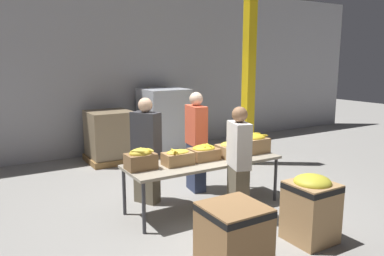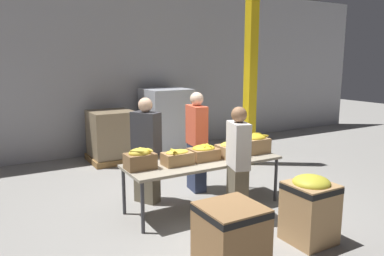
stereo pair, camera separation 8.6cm
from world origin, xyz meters
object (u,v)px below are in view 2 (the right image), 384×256
at_px(banana_box_0, 140,158).
at_px(banana_box_3, 232,149).
at_px(banana_box_1, 177,157).
at_px(volunteer_1, 238,165).
at_px(banana_box_4, 255,143).
at_px(volunteer_2, 197,142).
at_px(sorting_table, 203,164).
at_px(volunteer_0, 146,151).
at_px(donation_bin_1, 310,207).
at_px(support_pillar, 251,70).
at_px(pallet_stack_0, 166,122).
at_px(donation_bin_0, 231,235).
at_px(banana_box_2, 204,152).
at_px(pallet_stack_1, 112,137).

xyz_separation_m(banana_box_0, banana_box_3, (1.47, -0.10, -0.02)).
xyz_separation_m(banana_box_1, volunteer_1, (0.63, -0.59, -0.05)).
bearing_deg(banana_box_4, volunteer_2, 132.60).
bearing_deg(sorting_table, volunteer_0, 135.19).
height_order(sorting_table, volunteer_1, volunteer_1).
xyz_separation_m(donation_bin_1, support_pillar, (1.56, 3.17, 1.55)).
distance_m(volunteer_1, donation_bin_1, 1.10).
bearing_deg(banana_box_0, banana_box_4, -2.09).
xyz_separation_m(banana_box_3, volunteer_1, (-0.30, -0.56, -0.07)).
height_order(banana_box_1, pallet_stack_0, pallet_stack_0).
distance_m(donation_bin_1, pallet_stack_0, 4.93).
bearing_deg(donation_bin_0, pallet_stack_0, 71.65).
xyz_separation_m(banana_box_2, donation_bin_0, (-0.65, -1.61, -0.48)).
xyz_separation_m(banana_box_1, volunteer_0, (-0.20, 0.65, -0.03)).
distance_m(sorting_table, support_pillar, 2.96).
height_order(banana_box_1, donation_bin_1, banana_box_1).
bearing_deg(banana_box_4, banana_box_0, 177.91).
xyz_separation_m(banana_box_0, banana_box_4, (1.95, -0.07, 0.01)).
xyz_separation_m(banana_box_0, pallet_stack_0, (1.98, 3.26, -0.12)).
xyz_separation_m(banana_box_3, pallet_stack_1, (-0.85, 3.29, -0.31)).
height_order(banana_box_2, banana_box_4, banana_box_4).
distance_m(volunteer_2, support_pillar, 2.33).
bearing_deg(banana_box_3, donation_bin_1, -87.02).
bearing_deg(support_pillar, donation_bin_1, -116.21).
bearing_deg(donation_bin_0, support_pillar, 49.08).
bearing_deg(banana_box_4, sorting_table, 179.71).
distance_m(banana_box_0, pallet_stack_0, 3.82).
xyz_separation_m(volunteer_0, donation_bin_1, (1.21, -2.21, -0.37)).
distance_m(volunteer_2, pallet_stack_0, 2.70).
bearing_deg(volunteer_2, pallet_stack_1, -157.43).
bearing_deg(banana_box_3, pallet_stack_0, 81.26).
relative_size(banana_box_1, volunteer_2, 0.25).
distance_m(support_pillar, pallet_stack_0, 2.40).
relative_size(banana_box_0, banana_box_1, 0.96).
bearing_deg(banana_box_1, banana_box_4, 0.15).
height_order(banana_box_3, volunteer_2, volunteer_2).
xyz_separation_m(sorting_table, pallet_stack_0, (1.00, 3.32, 0.07)).
xyz_separation_m(banana_box_2, pallet_stack_0, (0.98, 3.28, -0.09)).
height_order(donation_bin_0, pallet_stack_0, pallet_stack_0).
bearing_deg(donation_bin_0, donation_bin_1, 0.00).
relative_size(banana_box_2, volunteer_0, 0.25).
height_order(banana_box_2, banana_box_3, banana_box_3).
height_order(banana_box_2, donation_bin_0, banana_box_2).
bearing_deg(donation_bin_0, volunteer_1, 50.21).
relative_size(sorting_table, pallet_stack_0, 1.54).
xyz_separation_m(banana_box_0, volunteer_1, (1.17, -0.67, -0.09)).
relative_size(volunteer_0, volunteer_2, 0.98).
bearing_deg(banana_box_4, donation_bin_0, -135.46).
bearing_deg(pallet_stack_1, volunteer_0, -96.18).
distance_m(volunteer_1, support_pillar, 3.17).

